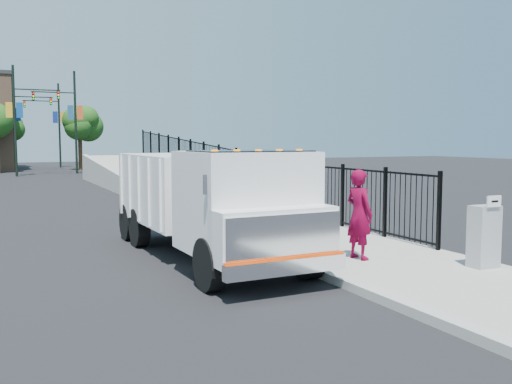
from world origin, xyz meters
name	(u,v)px	position (x,y,z in m)	size (l,w,h in m)	color
ground	(264,252)	(0.00, 0.00, 0.00)	(120.00, 120.00, 0.00)	black
sidewalk	(381,259)	(1.93, -2.00, 0.06)	(3.55, 12.00, 0.12)	#9E998E
curb	(306,266)	(0.00, -2.00, 0.08)	(0.30, 12.00, 0.16)	#ADAAA3
ramp	(164,193)	(2.12, 16.00, 0.00)	(3.95, 24.00, 1.70)	#9E998E
iron_fence	(219,179)	(3.55, 12.00, 0.90)	(0.10, 28.00, 1.80)	black
truck	(209,197)	(-1.43, -0.18, 1.41)	(2.57, 7.38, 2.51)	black
worker	(359,214)	(1.30, -2.02, 1.09)	(0.71, 0.46, 1.93)	maroon
utility_cabinet	(484,237)	(3.10, -3.76, 0.75)	(0.55, 0.40, 1.25)	gray
arrow_sign	(494,201)	(3.10, -3.98, 1.48)	(0.35, 0.04, 0.22)	white
debris	(325,232)	(2.41, 1.13, 0.17)	(0.41, 0.41, 0.10)	silver
light_pole_0	(19,116)	(-3.80, 32.79, 4.36)	(3.77, 0.22, 8.00)	black
light_pole_1	(71,118)	(0.07, 34.68, 4.36)	(3.78, 0.22, 8.00)	black
light_pole_2	(17,120)	(-3.60, 40.53, 4.36)	(3.77, 0.22, 8.00)	black
light_pole_3	(56,122)	(0.02, 45.62, 4.36)	(3.78, 0.22, 8.00)	black
tree_1	(80,125)	(1.43, 40.20, 3.94)	(2.47, 2.47, 5.23)	#382314
tree_2	(8,126)	(-4.13, 47.96, 3.95)	(2.64, 2.64, 5.32)	#382314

